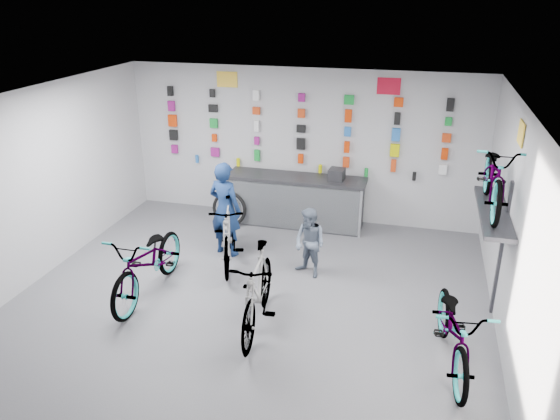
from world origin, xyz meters
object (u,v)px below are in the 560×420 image
(counter, at_px, (296,202))
(bike_left, at_px, (149,262))
(bike_center, at_px, (257,290))
(bike_right, at_px, (454,329))
(bike_service, at_px, (228,232))
(customer, at_px, (310,243))
(clerk, at_px, (225,209))

(counter, relative_size, bike_left, 1.28)
(bike_center, xyz_separation_m, bike_right, (2.56, -0.17, -0.06))
(bike_service, distance_m, customer, 1.42)
(bike_center, distance_m, customer, 1.67)
(counter, height_order, bike_left, bike_left)
(counter, height_order, bike_right, bike_right)
(customer, bearing_deg, bike_center, -73.51)
(counter, relative_size, bike_center, 1.41)
(counter, height_order, clerk, clerk)
(bike_right, bearing_deg, clerk, 142.15)
(counter, bearing_deg, bike_right, -52.53)
(counter, height_order, customer, customer)
(bike_center, bearing_deg, counter, 89.46)
(bike_service, distance_m, clerk, 0.45)
(counter, xyz_separation_m, bike_service, (-0.72, -1.87, 0.09))
(clerk, bearing_deg, bike_right, 165.35)
(counter, xyz_separation_m, bike_right, (2.87, -3.75, 0.03))
(bike_left, bearing_deg, clerk, 68.65)
(bike_right, xyz_separation_m, customer, (-2.18, 1.80, 0.06))
(bike_right, bearing_deg, bike_center, 168.70)
(bike_right, xyz_separation_m, clerk, (-3.76, 2.21, 0.33))
(bike_left, relative_size, bike_service, 1.10)
(bike_center, xyz_separation_m, customer, (0.38, 1.63, 0.00))
(bike_center, bearing_deg, bike_right, -9.42)
(bike_center, bearing_deg, bike_service, 115.71)
(bike_right, height_order, clerk, clerk)
(counter, xyz_separation_m, bike_center, (0.31, -3.58, 0.09))
(bike_right, distance_m, clerk, 4.37)
(bike_center, distance_m, bike_service, 2.00)
(clerk, xyz_separation_m, customer, (1.58, -0.41, -0.26))
(customer, bearing_deg, bike_service, -153.72)
(bike_right, distance_m, customer, 2.83)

